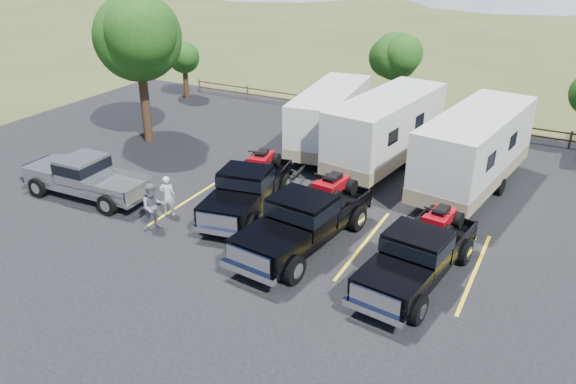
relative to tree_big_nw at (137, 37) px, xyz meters
The scene contains 16 objects.
ground 16.44m from the tree_big_nw, 35.73° to the right, with size 320.00×320.00×0.00m, color #3D4A1F.
asphalt_lot 14.99m from the tree_big_nw, 25.65° to the right, with size 44.00×34.00×0.04m, color black.
stall_lines 14.61m from the tree_big_nw, 21.83° to the right, with size 12.12×5.50×0.01m.
tree_big_nw is the anchor object (origin of this frame).
tree_north 14.61m from the tree_big_nw, 43.53° to the left, with size 3.46×3.24×5.25m.
tree_nw_small 9.15m from the tree_big_nw, 113.52° to the left, with size 2.59×2.43×3.85m.
rail_fence 18.06m from the tree_big_nw, 33.08° to the left, with size 36.12×0.12×1.00m.
rig_left 11.28m from the tree_big_nw, 26.18° to the right, with size 3.05×6.48×2.08m.
rig_center 14.71m from the tree_big_nw, 25.58° to the right, with size 2.99×6.98×2.26m.
rig_right 18.62m from the tree_big_nw, 20.66° to the right, with size 2.80×6.40×2.07m.
trailer_left 10.67m from the tree_big_nw, 20.13° to the left, with size 3.23×9.26×3.20m.
trailer_center 13.46m from the tree_big_nw, 11.57° to the left, with size 3.65×10.04×3.47m.
trailer_right 17.43m from the tree_big_nw, ahead, with size 3.80×10.25×3.54m.
pickup_silver 8.64m from the tree_big_nw, 69.43° to the right, with size 6.12×2.30×1.82m.
person_a 10.48m from the tree_big_nw, 44.36° to the right, with size 0.62×0.41×1.71m, color silver.
person_b 11.38m from the tree_big_nw, 47.98° to the right, with size 0.92×0.72×1.89m, color slate.
Camera 1 is at (7.93, -13.18, 10.56)m, focal length 35.00 mm.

